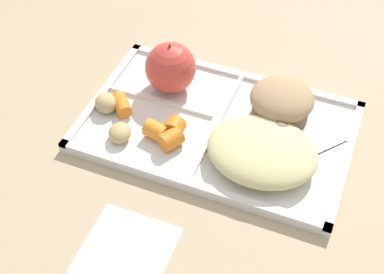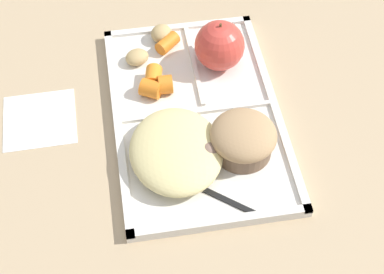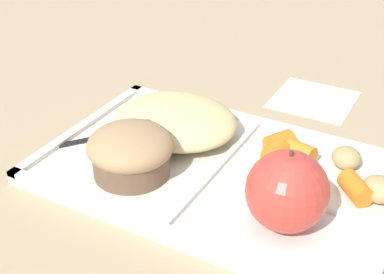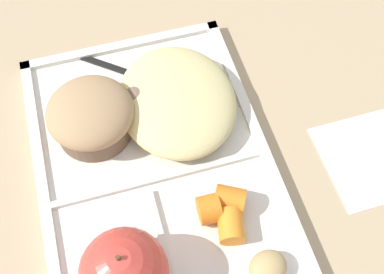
# 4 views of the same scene
# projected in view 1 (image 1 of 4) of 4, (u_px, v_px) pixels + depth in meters

# --- Properties ---
(ground) EXTENTS (6.00, 6.00, 0.00)m
(ground) POSITION_uv_depth(u_px,v_px,m) (217.00, 130.00, 0.77)
(ground) COLOR tan
(lunch_tray) EXTENTS (0.37, 0.24, 0.02)m
(lunch_tray) POSITION_uv_depth(u_px,v_px,m) (217.00, 127.00, 0.77)
(lunch_tray) COLOR silver
(lunch_tray) RESTS_ON ground
(green_apple) EXTENTS (0.08, 0.08, 0.08)m
(green_apple) POSITION_uv_depth(u_px,v_px,m) (171.00, 68.00, 0.79)
(green_apple) COLOR #C63D33
(green_apple) RESTS_ON lunch_tray
(bran_muffin) EXTENTS (0.09, 0.09, 0.05)m
(bran_muffin) POSITION_uv_depth(u_px,v_px,m) (281.00, 102.00, 0.76)
(bran_muffin) COLOR brown
(bran_muffin) RESTS_ON lunch_tray
(carrot_slice_small) EXTENTS (0.03, 0.02, 0.03)m
(carrot_slice_small) POSITION_uv_depth(u_px,v_px,m) (174.00, 127.00, 0.74)
(carrot_slice_small) COLOR orange
(carrot_slice_small) RESTS_ON lunch_tray
(carrot_slice_diagonal) EXTENTS (0.04, 0.04, 0.03)m
(carrot_slice_diagonal) POSITION_uv_depth(u_px,v_px,m) (171.00, 139.00, 0.73)
(carrot_slice_diagonal) COLOR orange
(carrot_slice_diagonal) RESTS_ON lunch_tray
(carrot_slice_edge) EXTENTS (0.04, 0.04, 0.02)m
(carrot_slice_edge) POSITION_uv_depth(u_px,v_px,m) (122.00, 105.00, 0.78)
(carrot_slice_edge) COLOR orange
(carrot_slice_edge) RESTS_ON lunch_tray
(carrot_slice_large) EXTENTS (0.03, 0.03, 0.02)m
(carrot_slice_large) POSITION_uv_depth(u_px,v_px,m) (156.00, 131.00, 0.74)
(carrot_slice_large) COLOR orange
(carrot_slice_large) RESTS_ON lunch_tray
(potato_chunk_browned) EXTENTS (0.04, 0.04, 0.02)m
(potato_chunk_browned) POSITION_uv_depth(u_px,v_px,m) (120.00, 133.00, 0.74)
(potato_chunk_browned) COLOR tan
(potato_chunk_browned) RESTS_ON lunch_tray
(potato_chunk_corner) EXTENTS (0.05, 0.05, 0.03)m
(potato_chunk_corner) POSITION_uv_depth(u_px,v_px,m) (106.00, 103.00, 0.78)
(potato_chunk_corner) COLOR tan
(potato_chunk_corner) RESTS_ON lunch_tray
(egg_noodle_pile) EXTENTS (0.15, 0.13, 0.04)m
(egg_noodle_pile) POSITION_uv_depth(u_px,v_px,m) (262.00, 151.00, 0.71)
(egg_noodle_pile) COLOR #D6C684
(egg_noodle_pile) RESTS_ON lunch_tray
(meatball_back) EXTENTS (0.03, 0.03, 0.03)m
(meatball_back) POSITION_uv_depth(u_px,v_px,m) (245.00, 158.00, 0.70)
(meatball_back) COLOR #755B4C
(meatball_back) RESTS_ON lunch_tray
(meatball_side) EXTENTS (0.04, 0.04, 0.04)m
(meatball_side) POSITION_uv_depth(u_px,v_px,m) (278.00, 136.00, 0.73)
(meatball_side) COLOR #755B4C
(meatball_side) RESTS_ON lunch_tray
(meatball_front) EXTENTS (0.03, 0.03, 0.03)m
(meatball_front) POSITION_uv_depth(u_px,v_px,m) (267.00, 153.00, 0.71)
(meatball_front) COLOR brown
(meatball_front) RESTS_ON lunch_tray
(meatball_center) EXTENTS (0.03, 0.03, 0.03)m
(meatball_center) POSITION_uv_depth(u_px,v_px,m) (246.00, 171.00, 0.69)
(meatball_center) COLOR #755B4C
(meatball_center) RESTS_ON lunch_tray
(plastic_fork) EXTENTS (0.11, 0.13, 0.00)m
(plastic_fork) POSITION_uv_depth(u_px,v_px,m) (295.00, 162.00, 0.72)
(plastic_fork) COLOR black
(plastic_fork) RESTS_ON lunch_tray
(paper_napkin) EXTENTS (0.10, 0.10, 0.00)m
(paper_napkin) POSITION_uv_depth(u_px,v_px,m) (126.00, 250.00, 0.64)
(paper_napkin) COLOR white
(paper_napkin) RESTS_ON ground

